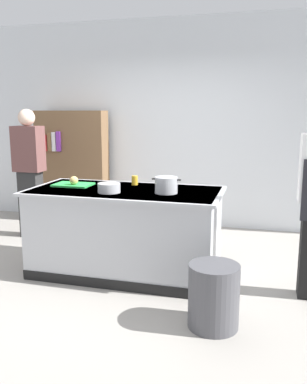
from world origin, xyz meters
The scene contains 11 objects.
ground_plane centered at (0.00, 0.00, 0.00)m, with size 10.00×10.00×0.00m, color #9E9991.
back_wall centered at (0.00, 2.10, 1.50)m, with size 6.40×0.12×3.00m, color silver.
counter_island centered at (0.00, 0.00, 0.47)m, with size 1.98×0.98×0.90m.
cutting_board centered at (-0.62, 0.07, 0.91)m, with size 0.40×0.28×0.02m, color green.
onion centered at (-0.59, 0.03, 0.97)m, with size 0.09×0.09×0.09m, color tan.
stock_pot centered at (0.45, -0.07, 0.98)m, with size 0.29×0.22×0.16m.
mixing_bowl centered at (-0.10, -0.18, 0.95)m, with size 0.22×0.22×0.09m, color #B7BABF.
juice_cup centered at (0.01, 0.29, 0.95)m, with size 0.07×0.07×0.10m, color yellow.
trash_bin centered at (1.04, -0.88, 0.26)m, with size 0.40×0.40×0.52m, color #4C4C51.
person_guest centered at (-1.67, 0.91, 0.91)m, with size 0.38×0.24×1.72m.
bookshelf centered at (-1.48, 1.80, 0.85)m, with size 1.10×0.31×1.70m.
Camera 1 is at (1.38, -3.92, 1.69)m, focal length 38.46 mm.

